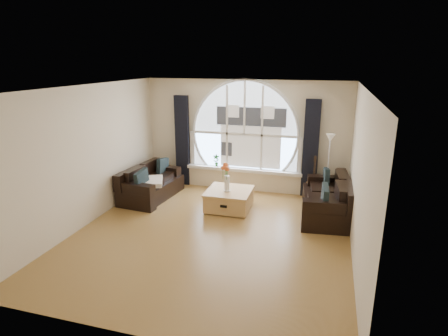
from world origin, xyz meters
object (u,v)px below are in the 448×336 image
potted_plant (216,160)px  sofa_left (151,181)px  floor_lamp (328,169)px  sofa_right (327,198)px  vase_flowers (227,174)px  guitar (314,177)px  coffee_chest (229,199)px

potted_plant → sofa_left: bearing=-136.7°
floor_lamp → sofa_right: bearing=-87.8°
vase_flowers → guitar: 2.16m
sofa_left → floor_lamp: bearing=16.7°
vase_flowers → coffee_chest: bearing=69.6°
coffee_chest → floor_lamp: floor_lamp is taller
floor_lamp → vase_flowers: bearing=-154.0°
coffee_chest → potted_plant: 1.57m
vase_flowers → potted_plant: size_ratio=2.31×
coffee_chest → floor_lamp: size_ratio=0.60×
guitar → sofa_left: bearing=-165.0°
vase_flowers → floor_lamp: 2.28m
floor_lamp → potted_plant: (-2.73, 0.40, -0.10)m
coffee_chest → guitar: (1.73, 1.14, 0.30)m
floor_lamp → potted_plant: floor_lamp is taller
sofa_right → guitar: guitar is taller
sofa_left → floor_lamp: size_ratio=1.05×
sofa_right → coffee_chest: size_ratio=1.91×
sofa_right → vase_flowers: bearing=-179.3°
vase_flowers → guitar: (1.76, 1.22, -0.29)m
sofa_right → vase_flowers: 2.14m
floor_lamp → guitar: size_ratio=1.51×
guitar → potted_plant: 2.44m
vase_flowers → sofa_right: bearing=7.2°
coffee_chest → guitar: size_ratio=0.90×
sofa_right → guitar: 1.02m
guitar → potted_plant: guitar is taller
sofa_left → floor_lamp: (3.96, 0.77, 0.40)m
coffee_chest → floor_lamp: (2.03, 0.92, 0.57)m
coffee_chest → potted_plant: size_ratio=3.15×
sofa_right → floor_lamp: floor_lamp is taller
guitar → coffee_chest: bearing=-146.6°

